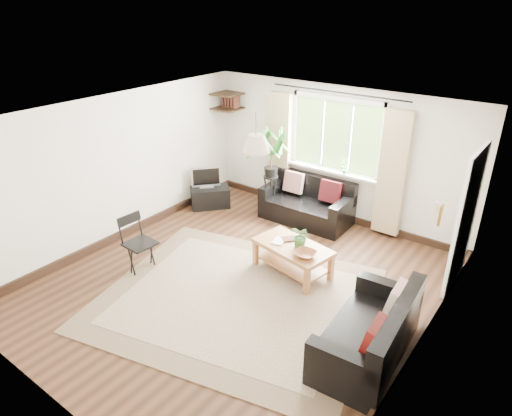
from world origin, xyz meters
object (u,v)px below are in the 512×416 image
Objects in this scene: sofa_back at (307,202)px; folding_chair at (140,245)px; sofa_right at (368,329)px; palm_stand at (271,173)px; tv_stand at (210,197)px; coffee_table at (292,259)px.

folding_chair is at bearing -112.46° from sofa_back.
folding_chair is at bearing -88.54° from sofa_right.
palm_stand is at bearing -5.38° from folding_chair.
sofa_back reaches higher than tv_stand.
sofa_right is 0.98× the size of palm_stand.
palm_stand is at bearing -25.81° from tv_stand.
sofa_back is 1.40× the size of coffee_table.
sofa_back is 3.44m from sofa_right.
sofa_back and sofa_right have the same top height.
palm_stand reaches higher than sofa_right.
tv_stand is 2.39m from folding_chair.
sofa_back is 0.98× the size of palm_stand.
sofa_back is at bearing -141.68° from sofa_right.
sofa_right is 3.89m from palm_stand.
sofa_right is at bearing -38.64° from palm_stand.
sofa_back is at bearing -30.74° from tv_stand.
sofa_right is 1.86m from coffee_table.
sofa_right reaches higher than coffee_table.
folding_chair is at bearing -122.17° from tv_stand.
tv_stand is 0.85× the size of folding_chair.
sofa_right is 3.46m from folding_chair.
folding_chair reaches higher than sofa_back.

